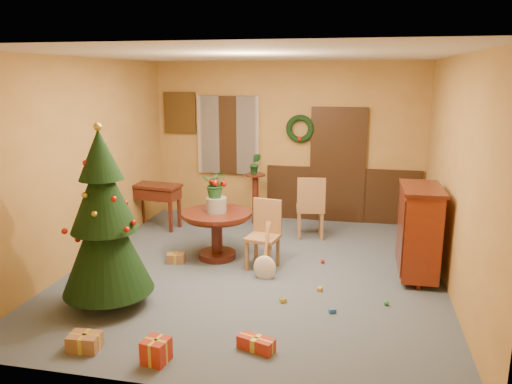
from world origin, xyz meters
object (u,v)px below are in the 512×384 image
(writing_desk, at_px, (155,195))
(christmas_tree, at_px, (104,222))
(sideboard, at_px, (419,230))
(chair_near, at_px, (265,232))
(dining_table, at_px, (217,226))

(writing_desk, bearing_deg, christmas_tree, -77.15)
(christmas_tree, height_order, sideboard, christmas_tree)
(chair_near, bearing_deg, writing_desk, 147.69)
(dining_table, distance_m, writing_desk, 1.93)
(dining_table, xyz_separation_m, sideboard, (2.82, -0.15, 0.17))
(dining_table, relative_size, chair_near, 1.07)
(christmas_tree, bearing_deg, dining_table, 65.61)
(sideboard, bearing_deg, dining_table, 176.91)
(chair_near, bearing_deg, sideboard, 0.85)
(chair_near, distance_m, sideboard, 2.07)
(writing_desk, distance_m, sideboard, 4.52)
(dining_table, bearing_deg, chair_near, -13.69)
(christmas_tree, height_order, writing_desk, christmas_tree)
(chair_near, bearing_deg, dining_table, 166.31)
(writing_desk, relative_size, sideboard, 0.75)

